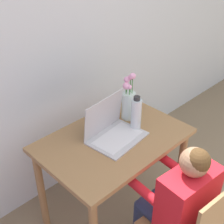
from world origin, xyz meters
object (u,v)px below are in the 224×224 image
(flower_vase, at_px, (128,102))
(water_bottle, at_px, (136,114))
(person_seated, at_px, (180,199))
(laptop, at_px, (112,129))

(flower_vase, height_order, water_bottle, flower_vase)
(flower_vase, bearing_deg, person_seated, -111.01)
(person_seated, height_order, laptop, laptop)
(person_seated, distance_m, laptop, 0.58)
(person_seated, bearing_deg, laptop, -85.29)
(person_seated, distance_m, water_bottle, 0.59)
(person_seated, bearing_deg, flower_vase, -105.67)
(flower_vase, xyz_separation_m, water_bottle, (-0.06, -0.12, -0.02))
(flower_vase, bearing_deg, water_bottle, -115.48)
(person_seated, height_order, water_bottle, person_seated)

